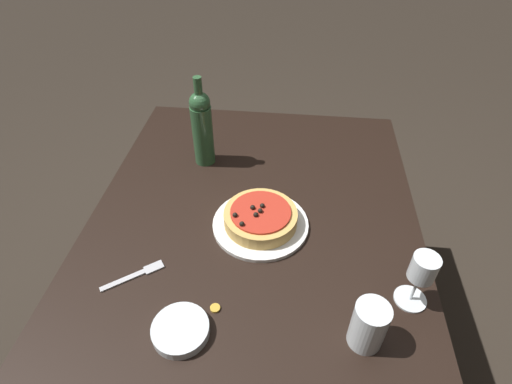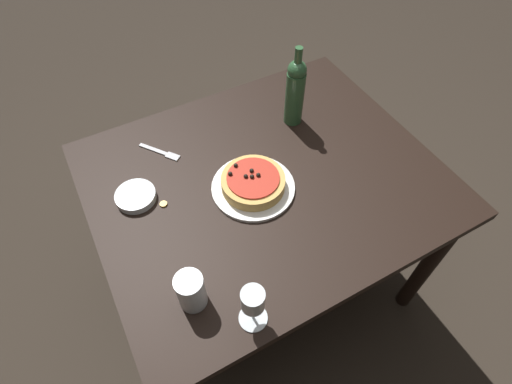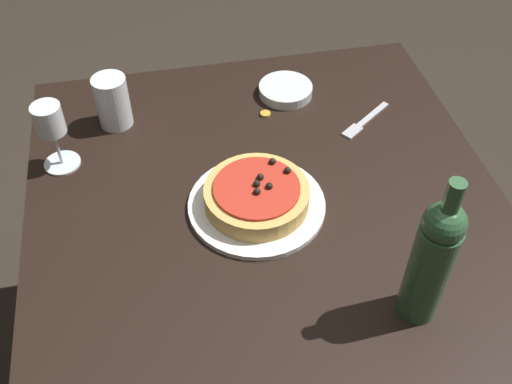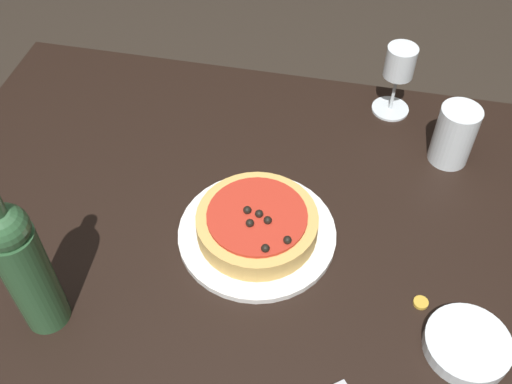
# 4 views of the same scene
# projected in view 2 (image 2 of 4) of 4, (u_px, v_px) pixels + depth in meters

# --- Properties ---
(ground_plane) EXTENTS (14.00, 14.00, 0.00)m
(ground_plane) POSITION_uv_depth(u_px,v_px,m) (263.00, 276.00, 1.93)
(ground_plane) COLOR #2D261E
(dining_table) EXTENTS (1.14, 0.96, 0.75)m
(dining_table) POSITION_uv_depth(u_px,v_px,m) (265.00, 194.00, 1.42)
(dining_table) COLOR black
(dining_table) RESTS_ON ground_plane
(dinner_plate) EXTENTS (0.27, 0.27, 0.01)m
(dinner_plate) POSITION_uv_depth(u_px,v_px,m) (253.00, 187.00, 1.31)
(dinner_plate) COLOR white
(dinner_plate) RESTS_ON dining_table
(pizza) EXTENTS (0.21, 0.21, 0.06)m
(pizza) POSITION_uv_depth(u_px,v_px,m) (253.00, 182.00, 1.28)
(pizza) COLOR tan
(pizza) RESTS_ON dinner_plate
(wine_glass) EXTENTS (0.08, 0.08, 0.15)m
(wine_glass) POSITION_uv_depth(u_px,v_px,m) (253.00, 302.00, 0.96)
(wine_glass) COLOR silver
(wine_glass) RESTS_ON dining_table
(wine_bottle) EXTENTS (0.07, 0.07, 0.31)m
(wine_bottle) POSITION_uv_depth(u_px,v_px,m) (295.00, 91.00, 1.40)
(wine_bottle) COLOR #2D5633
(wine_bottle) RESTS_ON dining_table
(water_cup) EXTENTS (0.08, 0.08, 0.12)m
(water_cup) POSITION_uv_depth(u_px,v_px,m) (191.00, 291.00, 1.03)
(water_cup) COLOR silver
(water_cup) RESTS_ON dining_table
(side_bowl) EXTENTS (0.13, 0.13, 0.02)m
(side_bowl) POSITION_uv_depth(u_px,v_px,m) (136.00, 196.00, 1.28)
(side_bowl) COLOR silver
(side_bowl) RESTS_ON dining_table
(fork) EXTENTS (0.11, 0.14, 0.00)m
(fork) POSITION_uv_depth(u_px,v_px,m) (162.00, 152.00, 1.41)
(fork) COLOR #B7B7BC
(fork) RESTS_ON dining_table
(bottle_cap) EXTENTS (0.02, 0.02, 0.01)m
(bottle_cap) POSITION_uv_depth(u_px,v_px,m) (163.00, 204.00, 1.27)
(bottle_cap) COLOR gold
(bottle_cap) RESTS_ON dining_table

